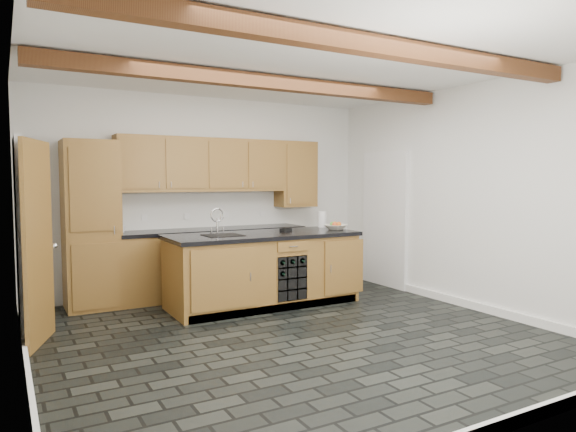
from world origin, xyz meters
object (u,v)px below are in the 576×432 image
at_px(kitchen_scale, 286,229).
at_px(fruit_bowl, 336,227).
at_px(paper_towel, 322,219).
at_px(island, 264,269).

height_order(kitchen_scale, fruit_bowl, fruit_bowl).
bearing_deg(paper_towel, island, -162.64).
bearing_deg(kitchen_scale, paper_towel, -4.02).
bearing_deg(kitchen_scale, fruit_bowl, -36.41).
relative_size(island, fruit_bowl, 8.60).
bearing_deg(fruit_bowl, island, 176.71).
bearing_deg(island, fruit_bowl, -3.29).
relative_size(kitchen_scale, fruit_bowl, 0.62).
xyz_separation_m(island, kitchen_scale, (0.39, 0.12, 0.49)).
xyz_separation_m(kitchen_scale, paper_towel, (0.72, 0.23, 0.09)).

